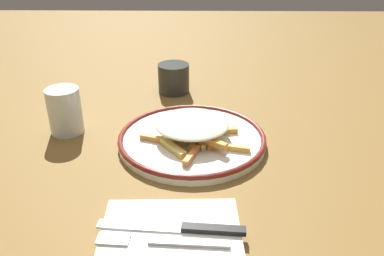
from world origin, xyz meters
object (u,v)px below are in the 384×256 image
object	(u,v)px
plate	(192,139)
napkin	(171,232)
water_glass	(65,111)
knife	(184,228)
coffee_mug	(174,78)
fork	(161,241)
fries_heap	(194,128)

from	to	relation	value
plate	napkin	size ratio (longest dim) A/B	1.50
plate	water_glass	distance (m)	0.27
plate	knife	world-z (taller)	same
plate	water_glass	world-z (taller)	water_glass
knife	water_glass	bearing A→B (deg)	39.45
knife	coffee_mug	bearing A→B (deg)	4.68
napkin	fork	distance (m)	0.03
water_glass	napkin	bearing A→B (deg)	-142.56
fork	water_glass	bearing A→B (deg)	33.72
fork	water_glass	world-z (taller)	water_glass
coffee_mug	fries_heap	bearing A→B (deg)	-168.89
knife	fork	bearing A→B (deg)	129.79
knife	water_glass	distance (m)	0.40
plate	napkin	bearing A→B (deg)	174.35
fork	plate	bearing A→B (deg)	-7.50
coffee_mug	water_glass	bearing A→B (deg)	136.74
napkin	coffee_mug	bearing A→B (deg)	2.68
knife	plate	bearing A→B (deg)	-1.53
plate	coffee_mug	bearing A→B (deg)	10.59
fries_heap	coffee_mug	bearing A→B (deg)	11.11
napkin	water_glass	bearing A→B (deg)	37.44
coffee_mug	plate	bearing A→B (deg)	-169.41
napkin	water_glass	world-z (taller)	water_glass
knife	napkin	bearing A→B (deg)	85.68
napkin	knife	distance (m)	0.02
plate	knife	distance (m)	0.26
water_glass	knife	bearing A→B (deg)	-140.55
fork	coffee_mug	bearing A→B (deg)	1.31
fork	knife	size ratio (longest dim) A/B	0.84
plate	coffee_mug	world-z (taller)	coffee_mug
napkin	plate	bearing A→B (deg)	-5.65
napkin	knife	size ratio (longest dim) A/B	0.93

